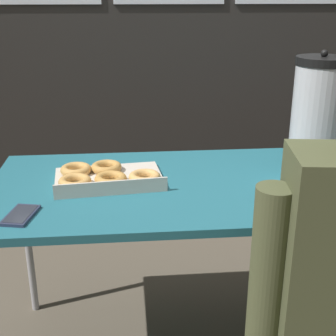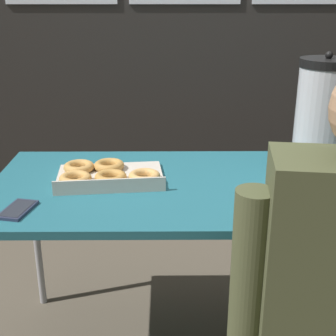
{
  "view_description": "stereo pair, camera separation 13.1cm",
  "coord_description": "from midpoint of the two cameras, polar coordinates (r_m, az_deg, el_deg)",
  "views": [
    {
      "loc": [
        -0.23,
        -1.56,
        1.4
      ],
      "look_at": [
        -0.09,
        0.0,
        0.81
      ],
      "focal_mm": 50.0,
      "sensor_mm": 36.0,
      "label": 1
    },
    {
      "loc": [
        -0.1,
        -1.57,
        1.4
      ],
      "look_at": [
        -0.09,
        0.0,
        0.81
      ],
      "focal_mm": 50.0,
      "sensor_mm": 36.0,
      "label": 2
    }
  ],
  "objects": [
    {
      "name": "cell_phone",
      "position": [
        1.54,
        -15.55,
        -4.95
      ],
      "size": [
        0.11,
        0.15,
        0.01
      ],
      "rotation": [
        0.0,
        0.0,
        -0.21
      ],
      "color": "#2D334C",
      "rests_on": "folding_table"
    },
    {
      "name": "coffee_urn",
      "position": [
        1.72,
        20.24,
        5.04
      ],
      "size": [
        0.19,
        0.21,
        0.47
      ],
      "color": "silver",
      "rests_on": "folding_table"
    },
    {
      "name": "folding_table",
      "position": [
        1.72,
        5.25,
        -3.37
      ],
      "size": [
        1.47,
        0.73,
        0.75
      ],
      "color": "#236675",
      "rests_on": "ground"
    },
    {
      "name": "donut_box",
      "position": [
        1.72,
        -5.34,
        -0.89
      ],
      "size": [
        0.41,
        0.3,
        0.05
      ],
      "rotation": [
        0.0,
        0.0,
        0.1
      ],
      "color": "beige",
      "rests_on": "folding_table"
    },
    {
      "name": "back_wall",
      "position": [
        2.57,
        3.49,
        16.77
      ],
      "size": [
        6.0,
        0.11,
        2.44
      ],
      "color": "#282623",
      "rests_on": "ground"
    }
  ]
}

